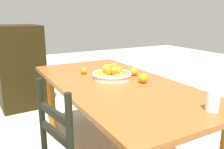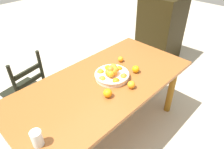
# 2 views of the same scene
# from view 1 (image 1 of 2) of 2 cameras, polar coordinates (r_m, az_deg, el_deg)

# --- Properties ---
(dining_table) EXTENTS (1.86, 0.91, 0.73)m
(dining_table) POSITION_cam_1_polar(r_m,az_deg,el_deg) (1.98, 0.91, -4.57)
(dining_table) COLOR brown
(dining_table) RESTS_ON ground
(cabinet) EXTENTS (0.66, 0.62, 1.13)m
(cabinet) POSITION_cam_1_polar(r_m,az_deg,el_deg) (3.55, -21.38, 1.81)
(cabinet) COLOR black
(cabinet) RESTS_ON ground
(fruit_bowl) EXTENTS (0.34, 0.34, 0.15)m
(fruit_bowl) POSITION_cam_1_polar(r_m,az_deg,el_deg) (2.04, 0.03, 0.19)
(fruit_bowl) COLOR beige
(fruit_bowl) RESTS_ON dining_table
(orange_loose_0) EXTENTS (0.08, 0.08, 0.08)m
(orange_loose_0) POSITION_cam_1_polar(r_m,az_deg,el_deg) (1.94, 7.49, -0.87)
(orange_loose_0) COLOR orange
(orange_loose_0) RESTS_ON dining_table
(orange_loose_1) EXTENTS (0.06, 0.06, 0.06)m
(orange_loose_1) POSITION_cam_1_polar(r_m,az_deg,el_deg) (2.23, -6.80, 0.91)
(orange_loose_1) COLOR orange
(orange_loose_1) RESTS_ON dining_table
(orange_loose_2) EXTENTS (0.07, 0.07, 0.07)m
(orange_loose_2) POSITION_cam_1_polar(r_m,az_deg,el_deg) (2.17, 5.30, 0.69)
(orange_loose_2) COLOR orange
(orange_loose_2) RESTS_ON dining_table
(orange_loose_3) EXTENTS (0.07, 0.07, 0.07)m
(orange_loose_3) POSITION_cam_1_polar(r_m,az_deg,el_deg) (2.29, -0.56, 1.54)
(orange_loose_3) COLOR orange
(orange_loose_3) RESTS_ON dining_table
(drinking_glass) EXTENTS (0.08, 0.08, 0.12)m
(drinking_glass) POSITION_cam_1_polar(r_m,az_deg,el_deg) (1.49, 23.08, -5.88)
(drinking_glass) COLOR silver
(drinking_glass) RESTS_ON dining_table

